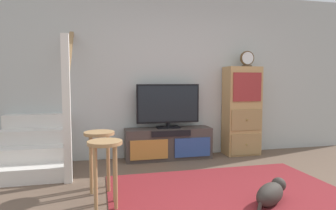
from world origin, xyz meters
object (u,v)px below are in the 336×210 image
at_px(television, 168,105).
at_px(bar_stool_near, 105,157).
at_px(bar_stool_far, 99,146).
at_px(dog, 271,193).
at_px(side_cabinet, 242,111).
at_px(media_console, 168,144).
at_px(desk_clock, 247,59).

xyz_separation_m(television, bar_stool_near, (-1.02, -1.63, -0.37)).
bearing_deg(bar_stool_far, dog, -25.43).
bearing_deg(side_cabinet, media_console, -179.55).
distance_m(media_console, desk_clock, 1.92).
bearing_deg(side_cabinet, bar_stool_near, -144.83).
height_order(bar_stool_near, bar_stool_far, bar_stool_far).
bearing_deg(television, media_console, -90.00).
xyz_separation_m(media_console, bar_stool_far, (-1.07, -1.13, 0.26)).
xyz_separation_m(desk_clock, dog, (-0.75, -1.93, -1.50)).
xyz_separation_m(media_console, television, (-0.00, 0.02, 0.62)).
distance_m(media_console, bar_stool_near, 1.92).
distance_m(bar_stool_near, bar_stool_far, 0.48).
height_order(television, dog, television).
distance_m(desk_clock, bar_stool_near, 3.07).
xyz_separation_m(television, desk_clock, (1.35, -0.03, 0.75)).
distance_m(bar_stool_near, dog, 1.70).
distance_m(desk_clock, dog, 2.55).
xyz_separation_m(side_cabinet, bar_stool_far, (-2.35, -1.14, -0.24)).
bearing_deg(media_console, bar_stool_near, -122.41).
relative_size(media_console, dog, 2.81).
bearing_deg(dog, media_console, 107.31).
xyz_separation_m(bar_stool_far, dog, (1.68, -0.80, -0.39)).
height_order(bar_stool_far, dog, bar_stool_far).
bearing_deg(side_cabinet, bar_stool_far, -154.06).
xyz_separation_m(media_console, bar_stool_near, (-1.02, -1.61, 0.25)).
relative_size(side_cabinet, dog, 3.04).
xyz_separation_m(television, side_cabinet, (1.28, -0.01, -0.13)).
distance_m(desk_clock, bar_stool_far, 2.89).
distance_m(bar_stool_far, dog, 1.90).
xyz_separation_m(side_cabinet, bar_stool_near, (-2.30, -1.62, -0.24)).
bearing_deg(bar_stool_far, bar_stool_near, -83.73).
relative_size(television, bar_stool_near, 1.53).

